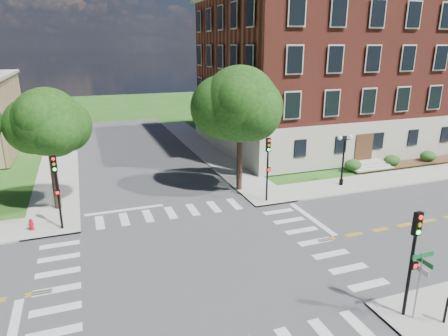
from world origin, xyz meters
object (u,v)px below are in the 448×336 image
object	(u,v)px
twin_lamp_west	(343,157)
street_sign_pole	(420,273)
traffic_signal_ne	(268,161)
fire_hydrant	(31,225)
traffic_signal_se	(413,251)
push_button_post	(447,309)
traffic_signal_nw	(57,183)

from	to	relation	value
twin_lamp_west	street_sign_pole	world-z (taller)	twin_lamp_west
street_sign_pole	traffic_signal_ne	bearing A→B (deg)	90.07
traffic_signal_ne	twin_lamp_west	xyz separation A→B (m)	(7.40, 1.08, -0.66)
fire_hydrant	street_sign_pole	bearing A→B (deg)	-42.76
twin_lamp_west	street_sign_pole	xyz separation A→B (m)	(-7.38, -15.42, -0.21)
traffic_signal_se	push_button_post	world-z (taller)	traffic_signal_se
traffic_signal_se	street_sign_pole	size ratio (longest dim) A/B	1.55
traffic_signal_se	traffic_signal_nw	distance (m)	19.98
traffic_signal_ne	traffic_signal_nw	size ratio (longest dim) A/B	1.00
push_button_post	traffic_signal_se	bearing A→B (deg)	140.10
street_sign_pole	traffic_signal_nw	bearing A→B (deg)	134.72
fire_hydrant	traffic_signal_ne	bearing A→B (deg)	-2.01
traffic_signal_nw	push_button_post	bearing A→B (deg)	-44.73
street_sign_pole	push_button_post	world-z (taller)	street_sign_pole
push_button_post	twin_lamp_west	bearing A→B (deg)	68.35
traffic_signal_se	street_sign_pole	distance (m)	0.96
twin_lamp_west	street_sign_pole	bearing A→B (deg)	-115.57
traffic_signal_ne	traffic_signal_nw	world-z (taller)	same
traffic_signal_ne	traffic_signal_nw	xyz separation A→B (m)	(-14.31, 0.12, 0.00)
twin_lamp_west	traffic_signal_ne	bearing A→B (deg)	-171.73
traffic_signal_ne	push_button_post	size ratio (longest dim) A/B	4.00
street_sign_pole	fire_hydrant	world-z (taller)	street_sign_pole
traffic_signal_se	street_sign_pole	bearing A→B (deg)	-54.15
traffic_signal_nw	push_button_post	world-z (taller)	traffic_signal_nw
traffic_signal_se	traffic_signal_nw	bearing A→B (deg)	134.89
traffic_signal_ne	traffic_signal_se	bearing A→B (deg)	-90.85
traffic_signal_nw	twin_lamp_west	bearing A→B (deg)	2.52
traffic_signal_se	street_sign_pole	xyz separation A→B (m)	(0.23, -0.31, -0.88)
traffic_signal_nw	twin_lamp_west	size ratio (longest dim) A/B	1.13
traffic_signal_nw	street_sign_pole	bearing A→B (deg)	-45.28
traffic_signal_se	twin_lamp_west	distance (m)	16.93
fire_hydrant	traffic_signal_se	bearing A→B (deg)	-42.55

